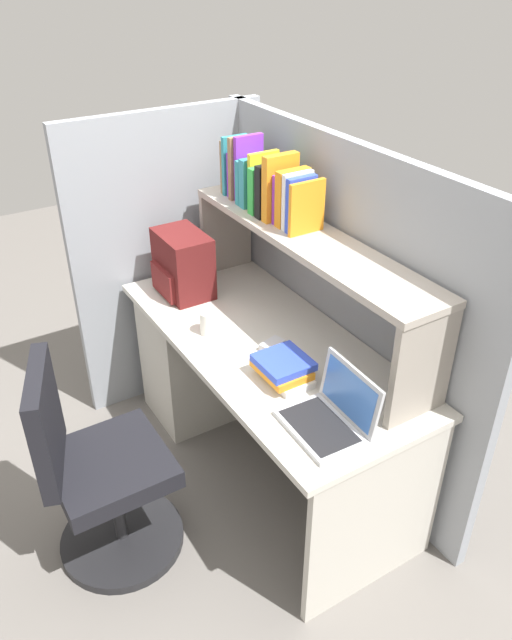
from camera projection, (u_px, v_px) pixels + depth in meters
ground_plane at (265, 462)px, 3.06m from camera, size 8.00×8.00×0.00m
desk at (224, 357)px, 3.12m from camera, size 1.60×0.70×0.73m
cubicle_partition_rear at (336, 308)px, 2.82m from camera, size 1.84×0.05×1.55m
cubicle_partition_left at (172, 260)px, 3.24m from camera, size 0.05×1.06×1.55m
overhead_hutch at (307, 256)px, 2.57m from camera, size 1.44×0.28×0.45m
reference_books_on_shelf at (267, 184)px, 2.69m from camera, size 0.61×0.19×0.30m
laptop at (332, 415)px, 2.18m from camera, size 0.32×0.26×0.22m
backpack at (182, 265)px, 2.96m from camera, size 0.30×0.22×0.31m
computer_mouse at (272, 345)px, 2.61m from camera, size 0.08×0.12×0.03m
paper_cup at (209, 323)px, 2.69m from camera, size 0.08×0.08×0.11m
desk_book_stack at (283, 368)px, 2.42m from camera, size 0.25×0.19×0.09m
office_chair at (98, 478)px, 2.44m from camera, size 0.53×0.54×0.93m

